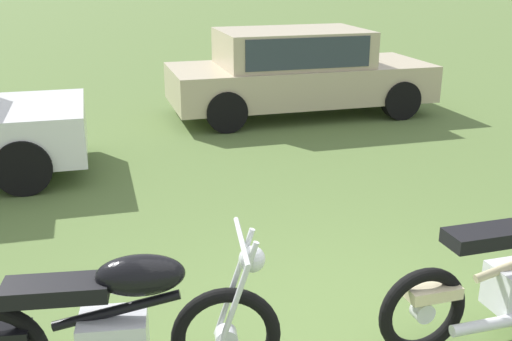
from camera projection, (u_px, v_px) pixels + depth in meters
name	position (u px, v px, depth m)	size (l,w,h in m)	color
motorcycle_black	(113.00, 326.00, 3.63)	(1.98, 0.93, 1.02)	black
car_beige	(297.00, 68.00, 10.36)	(4.61, 2.49, 1.43)	#BCAD8C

